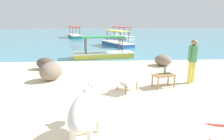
% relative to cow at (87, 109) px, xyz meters
% --- Properties ---
extents(sand_beach, '(18.00, 14.00, 0.04)m').
position_rel_cow_xyz_m(sand_beach, '(1.02, 0.64, -0.72)').
color(sand_beach, beige).
rests_on(sand_beach, ground).
extents(water_surface, '(60.00, 36.00, 0.03)m').
position_rel_cow_xyz_m(water_surface, '(1.02, 22.64, -0.74)').
color(water_surface, teal).
rests_on(water_surface, ground).
extents(cow, '(0.81, 1.89, 1.05)m').
position_rel_cow_xyz_m(cow, '(0.00, 0.00, 0.00)').
color(cow, silver).
rests_on(cow, sand_beach).
extents(low_bench_table, '(0.86, 0.66, 0.45)m').
position_rel_cow_xyz_m(low_bench_table, '(2.48, 3.12, -0.32)').
color(low_bench_table, olive).
rests_on(low_bench_table, sand_beach).
extents(bottle, '(0.07, 0.07, 0.30)m').
position_rel_cow_xyz_m(bottle, '(2.54, 3.21, -0.12)').
color(bottle, '#2D6B38').
rests_on(bottle, low_bench_table).
extents(deck_chair_far, '(0.89, 0.93, 0.68)m').
position_rel_cow_xyz_m(deck_chair_far, '(1.27, 2.77, -0.31)').
color(deck_chair_far, olive).
rests_on(deck_chair_far, sand_beach).
extents(person_standing, '(0.46, 0.32, 1.62)m').
position_rel_cow_xyz_m(person_standing, '(3.65, 3.51, 0.25)').
color(person_standing, '#DBC64C').
rests_on(person_standing, sand_beach).
extents(shore_rock_large, '(1.16, 1.19, 0.56)m').
position_rel_cow_xyz_m(shore_rock_large, '(3.47, 6.37, -0.42)').
color(shore_rock_large, gray).
rests_on(shore_rock_large, sand_beach).
extents(shore_rock_medium, '(1.01, 0.81, 0.56)m').
position_rel_cow_xyz_m(shore_rock_medium, '(-2.27, 5.98, -0.42)').
color(shore_rock_medium, brown).
rests_on(shore_rock_medium, sand_beach).
extents(shore_rock_small, '(1.14, 1.19, 0.73)m').
position_rel_cow_xyz_m(shore_rock_small, '(-1.61, 4.18, -0.33)').
color(shore_rock_small, gray).
rests_on(shore_rock_small, sand_beach).
extents(boat_yellow, '(3.81, 1.74, 1.29)m').
position_rel_cow_xyz_m(boat_yellow, '(0.51, 8.80, -0.44)').
color(boat_yellow, gold).
rests_on(boat_yellow, water_surface).
extents(boat_teal, '(2.18, 3.85, 1.29)m').
position_rel_cow_xyz_m(boat_teal, '(-2.65, 21.56, -0.44)').
color(boat_teal, teal).
rests_on(boat_teal, water_surface).
extents(boat_white, '(2.72, 3.79, 1.29)m').
position_rel_cow_xyz_m(boat_white, '(2.84, 20.18, -0.44)').
color(boat_white, white).
rests_on(boat_white, water_surface).
extents(boat_blue, '(2.69, 3.80, 1.29)m').
position_rel_cow_xyz_m(boat_blue, '(1.81, 13.96, -0.44)').
color(boat_blue, '#3866B7').
rests_on(boat_blue, water_surface).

